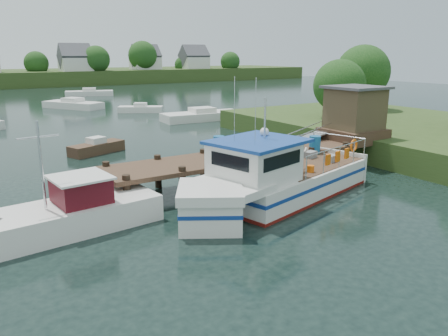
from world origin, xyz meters
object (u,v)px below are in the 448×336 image
lobster_boat (274,180)px  work_boat (59,216)px  dock (323,128)px  moored_far (89,93)px  moored_rowboat (97,147)px  moored_d (73,104)px  moored_c (202,116)px  moored_b (141,109)px

lobster_boat → work_boat: bearing=156.3°
dock → moored_far: size_ratio=2.23×
work_boat → moored_rowboat: work_boat is taller
dock → moored_d: 36.31m
dock → moored_rowboat: 14.38m
moored_c → lobster_boat: bearing=-98.5°
moored_rowboat → moored_b: moored_rowboat is taller
moored_far → work_boat: bearing=-105.7°
work_boat → moored_rowboat: (4.96, 12.30, -0.26)m
moored_d → work_boat: bearing=-106.3°
lobster_boat → moored_d: size_ratio=1.48×
work_boat → moored_d: bearing=69.3°
moored_b → moored_rowboat: bearing=-123.3°
work_boat → moored_rowboat: 13.26m
dock → moored_far: (1.07, 51.16, -1.80)m
lobster_boat → moored_far: size_ratio=1.52×
lobster_boat → moored_d: (0.99, 39.27, -0.52)m
moored_far → moored_d: moored_d is taller
lobster_boat → moored_b: size_ratio=2.29×
moored_rowboat → moored_far: (10.92, 40.84, 0.05)m
moored_rowboat → moored_c: (13.02, 9.10, 0.07)m
lobster_boat → moored_rowboat: bearing=90.7°
moored_b → moored_c: moored_c is taller
moored_far → moored_b: bearing=-91.0°
dock → lobster_boat: (-6.10, -3.37, -1.25)m
dock → moored_c: (3.18, 19.42, -1.78)m
moored_c → moored_d: (-8.28, 16.48, 0.01)m
work_boat → dock: bearing=1.3°
dock → moored_rowboat: dock is taller
moored_b → moored_d: size_ratio=0.65×
dock → moored_c: size_ratio=2.06×
moored_c → moored_rowboat: bearing=-131.4°
dock → moored_c: dock is taller
moored_c → work_boat: bearing=-116.4°
moored_c → moored_far: bearing=107.4°
dock → moored_far: 51.20m
lobster_boat → moored_rowboat: size_ratio=2.93×
lobster_boat → dock: bearing=14.3°
moored_far → moored_c: (2.10, -31.73, 0.02)m
work_boat → lobster_boat: bearing=-15.4°
lobster_boat → moored_c: size_ratio=1.41×
moored_rowboat → moored_far: size_ratio=0.52×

